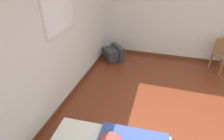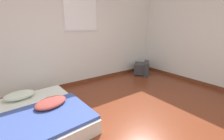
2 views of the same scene
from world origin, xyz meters
TOP-DOWN VIEW (x-y plane):
  - ground_plane at (0.00, 0.00)m, footprint 20.00×20.00m
  - wall_back at (0.01, 2.43)m, footprint 8.23×0.08m
  - wall_right at (2.95, 0.00)m, footprint 0.08×7.21m
  - crt_tv at (2.30, 1.99)m, footprint 0.71×0.70m
  - wooden_chair at (2.55, -0.86)m, footprint 0.58×0.58m

SIDE VIEW (x-z plane):
  - ground_plane at x=0.00m, z-range 0.00..0.00m
  - crt_tv at x=2.30m, z-range -0.01..0.41m
  - wooden_chair at x=2.55m, z-range 0.07..0.94m
  - wall_right at x=2.95m, z-range -0.01..2.59m
  - wall_back at x=0.01m, z-range -0.01..2.59m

